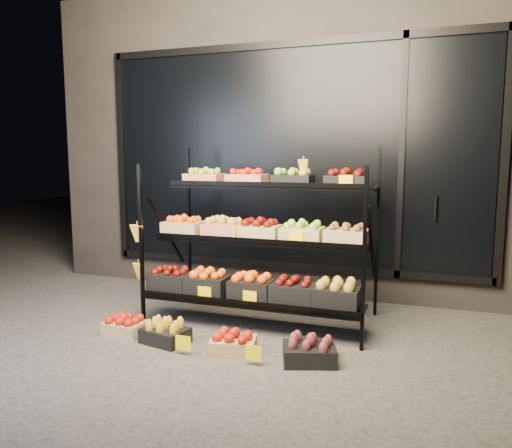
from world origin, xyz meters
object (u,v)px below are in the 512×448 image
at_px(display_rack, 258,240).
at_px(floor_crate_midleft, 165,332).
at_px(floor_crate_midright, 233,343).
at_px(floor_crate_left, 125,325).

xyz_separation_m(display_rack, floor_crate_midleft, (-0.55, -0.81, -0.70)).
relative_size(display_rack, floor_crate_midleft, 5.20).
height_order(display_rack, floor_crate_midright, display_rack).
relative_size(floor_crate_midleft, floor_crate_midright, 1.04).
bearing_deg(floor_crate_midright, display_rack, 83.05).
bearing_deg(floor_crate_midright, floor_crate_left, 163.96).
distance_m(display_rack, floor_crate_midright, 1.08).
height_order(floor_crate_midleft, floor_crate_midright, floor_crate_midleft).
bearing_deg(display_rack, floor_crate_midright, -84.46).
bearing_deg(display_rack, floor_crate_left, -142.33).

